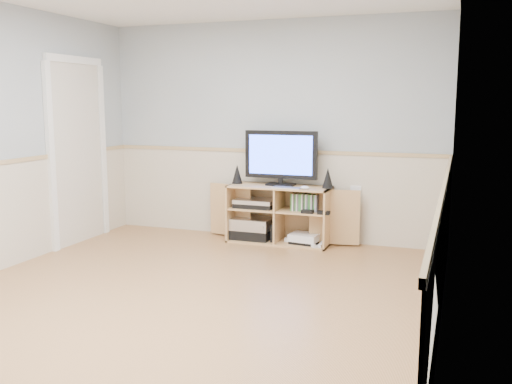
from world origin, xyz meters
TOP-DOWN VIEW (x-y plane):
  - room at (-0.06, 0.12)m, footprint 4.04×4.54m
  - media_cabinet at (0.18, 2.06)m, footprint 1.79×0.43m
  - monitor at (0.18, 2.05)m, footprint 0.84×0.18m
  - speaker_left at (-0.34, 2.02)m, footprint 0.12×0.12m
  - speaker_right at (0.73, 2.02)m, footprint 0.12×0.12m
  - keyboard at (0.32, 1.86)m, footprint 0.33×0.15m
  - mouse at (0.51, 1.86)m, footprint 0.10×0.07m
  - av_components at (-0.13, 2.00)m, footprint 0.52×0.33m
  - game_consoles at (0.48, 1.99)m, footprint 0.46×0.30m
  - game_cases at (0.49, 1.98)m, footprint 0.30×0.13m
  - wall_outlet at (1.00, 2.23)m, footprint 0.12×0.03m

SIDE VIEW (x-z plane):
  - game_consoles at x=0.48m, z-range 0.02..0.13m
  - av_components at x=-0.13m, z-range -0.01..0.45m
  - media_cabinet at x=0.18m, z-range 0.01..0.66m
  - game_cases at x=0.49m, z-range 0.39..0.58m
  - wall_outlet at x=1.00m, z-range 0.54..0.66m
  - keyboard at x=0.32m, z-range 0.65..0.66m
  - mouse at x=0.51m, z-range 0.65..0.69m
  - speaker_left at x=-0.34m, z-range 0.65..0.87m
  - speaker_right at x=0.73m, z-range 0.65..0.87m
  - monitor at x=0.18m, z-range 0.67..1.29m
  - room at x=-0.06m, z-range -0.05..2.49m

